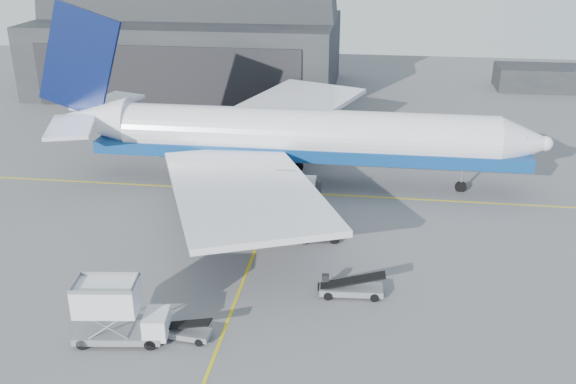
# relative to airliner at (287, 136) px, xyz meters

# --- Properties ---
(ground) EXTENTS (200.00, 200.00, 0.00)m
(ground) POSITION_rel_airliner_xyz_m (-0.62, -22.88, -5.50)
(ground) COLOR #565659
(ground) RESTS_ON ground
(taxi_lines) EXTENTS (80.00, 42.12, 0.02)m
(taxi_lines) POSITION_rel_airliner_xyz_m (-0.62, -10.21, -5.49)
(taxi_lines) COLOR gold
(taxi_lines) RESTS_ON ground
(hangar) EXTENTS (50.00, 28.30, 28.00)m
(hangar) POSITION_rel_airliner_xyz_m (-22.62, 42.07, 4.04)
(hangar) COLOR black
(hangar) RESTS_ON ground
(distant_bldg_a) EXTENTS (14.00, 8.00, 4.00)m
(distant_bldg_a) POSITION_rel_airliner_xyz_m (37.38, 49.12, -5.50)
(distant_bldg_a) COLOR black
(distant_bldg_a) RESTS_ON ground
(airliner) EXTENTS (56.00, 54.30, 19.65)m
(airliner) POSITION_rel_airliner_xyz_m (0.00, 0.00, 0.00)
(airliner) COLOR white
(airliner) RESTS_ON ground
(catering_truck) EXTENTS (6.74, 3.18, 4.47)m
(catering_truck) POSITION_rel_airliner_xyz_m (-7.63, -30.80, -3.24)
(catering_truck) COLOR gray
(catering_truck) RESTS_ON ground
(pushback_tug) EXTENTS (4.07, 2.77, 1.75)m
(pushback_tug) POSITION_rel_airliner_xyz_m (4.95, -13.37, -4.84)
(pushback_tug) COLOR black
(pushback_tug) RESTS_ON ground
(belt_loader_a) EXTENTS (4.42, 1.83, 1.66)m
(belt_loader_a) POSITION_rel_airliner_xyz_m (-3.41, -29.91, -4.99)
(belt_loader_a) COLOR gray
(belt_loader_a) RESTS_ON ground
(belt_loader_b) EXTENTS (5.32, 2.14, 2.00)m
(belt_loader_b) POSITION_rel_airliner_xyz_m (8.13, -22.73, -4.88)
(belt_loader_b) COLOR gray
(belt_loader_b) RESTS_ON ground
(traffic_cone) EXTENTS (0.37, 0.37, 0.53)m
(traffic_cone) POSITION_rel_airliner_xyz_m (-3.99, -14.91, -5.25)
(traffic_cone) COLOR #E54007
(traffic_cone) RESTS_ON ground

